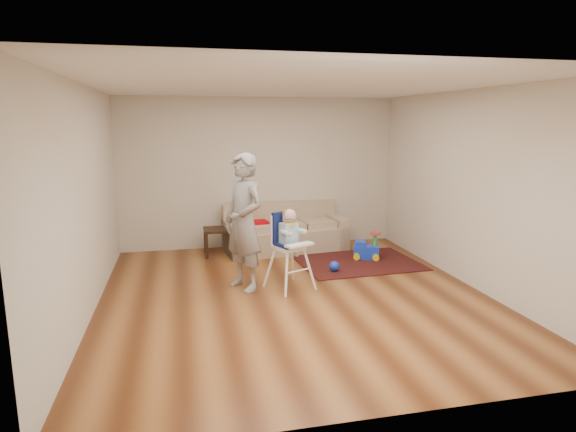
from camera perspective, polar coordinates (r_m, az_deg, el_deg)
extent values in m
plane|color=#4F2610|center=(6.45, 0.78, -9.43)|extent=(5.50, 5.50, 0.00)
cube|color=beige|center=(8.79, -3.35, 5.10)|extent=(5.00, 0.04, 2.70)
cube|color=beige|center=(6.05, -22.90, 1.56)|extent=(0.04, 5.50, 2.70)
cube|color=beige|center=(7.11, 20.84, 3.01)|extent=(0.04, 5.50, 2.70)
cube|color=white|center=(6.06, 0.85, 15.25)|extent=(5.00, 5.50, 0.04)
cube|color=#C0020C|center=(8.39, -4.09, -0.77)|extent=(0.51, 0.36, 0.04)
cube|color=black|center=(7.97, 8.33, -5.46)|extent=(1.97, 1.52, 0.02)
sphere|color=blue|center=(7.43, 5.51, -5.93)|extent=(0.16, 0.16, 0.16)
cylinder|color=blue|center=(6.36, -0.14, -0.38)|extent=(0.06, 0.11, 0.01)
imported|color=gray|center=(6.51, -5.26, -0.75)|extent=(0.73, 0.81, 1.86)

